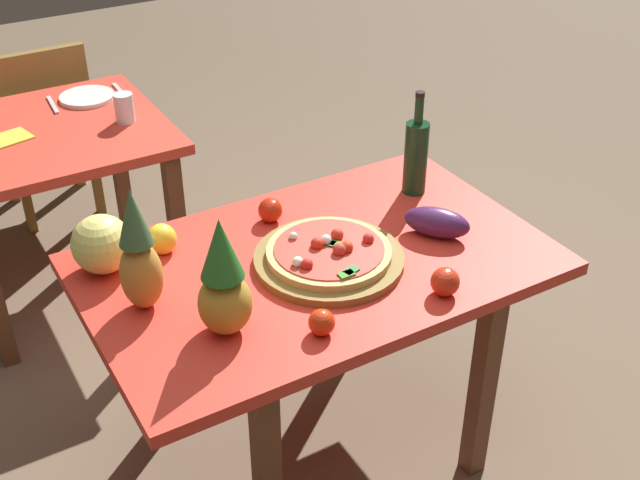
{
  "coord_description": "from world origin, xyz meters",
  "views": [
    {
      "loc": [
        -0.97,
        -1.67,
        2.04
      ],
      "look_at": [
        0.02,
        0.02,
        0.78
      ],
      "focal_mm": 45.67,
      "sensor_mm": 36.0,
      "label": 1
    }
  ],
  "objects_px": {
    "display_table": "(317,283)",
    "dinner_plate": "(87,97)",
    "tomato_beside_pepper": "(445,282)",
    "fork_utensil": "(53,105)",
    "pizza_board": "(329,259)",
    "pineapple_left": "(139,256)",
    "dining_chair": "(45,122)",
    "pineapple_right": "(223,283)",
    "napkin_folded": "(10,138)",
    "tomato_by_bottle": "(270,210)",
    "knife_utensil": "(120,91)",
    "drinking_glass_water": "(124,108)",
    "tomato_near_board": "(322,322)",
    "eggplant": "(437,222)",
    "pizza": "(329,251)",
    "background_table": "(51,157)",
    "wine_bottle": "(416,155)",
    "melon": "(102,244)"
  },
  "relations": [
    {
      "from": "drinking_glass_water",
      "to": "fork_utensil",
      "type": "relative_size",
      "value": 0.62
    },
    {
      "from": "pizza_board",
      "to": "pineapple_left",
      "type": "relative_size",
      "value": 1.22
    },
    {
      "from": "tomato_near_board",
      "to": "tomato_by_bottle",
      "type": "distance_m",
      "value": 0.57
    },
    {
      "from": "fork_utensil",
      "to": "tomato_by_bottle",
      "type": "bearing_deg",
      "value": -70.48
    },
    {
      "from": "tomato_near_board",
      "to": "napkin_folded",
      "type": "height_order",
      "value": "tomato_near_board"
    },
    {
      "from": "drinking_glass_water",
      "to": "tomato_by_bottle",
      "type": "bearing_deg",
      "value": -81.47
    },
    {
      "from": "dinner_plate",
      "to": "fork_utensil",
      "type": "height_order",
      "value": "dinner_plate"
    },
    {
      "from": "background_table",
      "to": "fork_utensil",
      "type": "xyz_separation_m",
      "value": [
        0.08,
        0.21,
        0.12
      ]
    },
    {
      "from": "display_table",
      "to": "drinking_glass_water",
      "type": "xyz_separation_m",
      "value": [
        -0.16,
        1.19,
        0.14
      ]
    },
    {
      "from": "melon",
      "to": "dinner_plate",
      "type": "bearing_deg",
      "value": 75.33
    },
    {
      "from": "pineapple_left",
      "to": "drinking_glass_water",
      "type": "xyz_separation_m",
      "value": [
        0.34,
        1.15,
        -0.1
      ]
    },
    {
      "from": "melon",
      "to": "tomato_by_bottle",
      "type": "xyz_separation_m",
      "value": [
        0.52,
        -0.0,
        -0.05
      ]
    },
    {
      "from": "tomato_by_bottle",
      "to": "dinner_plate",
      "type": "distance_m",
      "value": 1.24
    },
    {
      "from": "pineapple_left",
      "to": "tomato_by_bottle",
      "type": "relative_size",
      "value": 4.66
    },
    {
      "from": "dining_chair",
      "to": "pineapple_right",
      "type": "height_order",
      "value": "pineapple_right"
    },
    {
      "from": "tomato_beside_pepper",
      "to": "fork_utensil",
      "type": "relative_size",
      "value": 0.44
    },
    {
      "from": "pizza",
      "to": "tomato_beside_pepper",
      "type": "relative_size",
      "value": 4.49
    },
    {
      "from": "background_table",
      "to": "wine_bottle",
      "type": "bearing_deg",
      "value": -49.9
    },
    {
      "from": "display_table",
      "to": "napkin_folded",
      "type": "xyz_separation_m",
      "value": [
        -0.57,
        1.26,
        0.09
      ]
    },
    {
      "from": "tomato_beside_pepper",
      "to": "drinking_glass_water",
      "type": "distance_m",
      "value": 1.55
    },
    {
      "from": "tomato_beside_pepper",
      "to": "dinner_plate",
      "type": "distance_m",
      "value": 1.85
    },
    {
      "from": "pizza",
      "to": "eggplant",
      "type": "height_order",
      "value": "eggplant"
    },
    {
      "from": "pineapple_right",
      "to": "tomato_near_board",
      "type": "bearing_deg",
      "value": -33.9
    },
    {
      "from": "background_table",
      "to": "pizza_board",
      "type": "bearing_deg",
      "value": -70.48
    },
    {
      "from": "pineapple_left",
      "to": "dinner_plate",
      "type": "bearing_deg",
      "value": 78.91
    },
    {
      "from": "tomato_by_bottle",
      "to": "knife_utensil",
      "type": "distance_m",
      "value": 1.23
    },
    {
      "from": "dining_chair",
      "to": "pineapple_right",
      "type": "relative_size",
      "value": 2.58
    },
    {
      "from": "dining_chair",
      "to": "napkin_folded",
      "type": "distance_m",
      "value": 0.73
    },
    {
      "from": "pineapple_left",
      "to": "fork_utensil",
      "type": "distance_m",
      "value": 1.45
    },
    {
      "from": "background_table",
      "to": "knife_utensil",
      "type": "height_order",
      "value": "knife_utensil"
    },
    {
      "from": "display_table",
      "to": "dinner_plate",
      "type": "relative_size",
      "value": 6.0
    },
    {
      "from": "tomato_by_bottle",
      "to": "napkin_folded",
      "type": "xyz_separation_m",
      "value": [
        -0.56,
        1.0,
        -0.03
      ]
    },
    {
      "from": "drinking_glass_water",
      "to": "pineapple_left",
      "type": "bearing_deg",
      "value": -106.73
    },
    {
      "from": "background_table",
      "to": "dining_chair",
      "type": "distance_m",
      "value": 0.65
    },
    {
      "from": "pineapple_right",
      "to": "fork_utensil",
      "type": "distance_m",
      "value": 1.65
    },
    {
      "from": "napkin_folded",
      "to": "display_table",
      "type": "bearing_deg",
      "value": -65.45
    },
    {
      "from": "eggplant",
      "to": "tomato_by_bottle",
      "type": "xyz_separation_m",
      "value": [
        -0.39,
        0.33,
        -0.01
      ]
    },
    {
      "from": "tomato_near_board",
      "to": "knife_utensil",
      "type": "relative_size",
      "value": 0.38
    },
    {
      "from": "pineapple_left",
      "to": "melon",
      "type": "bearing_deg",
      "value": 99.92
    },
    {
      "from": "pizza",
      "to": "pineapple_left",
      "type": "distance_m",
      "value": 0.54
    },
    {
      "from": "wine_bottle",
      "to": "melon",
      "type": "distance_m",
      "value": 1.02
    },
    {
      "from": "eggplant",
      "to": "tomato_near_board",
      "type": "distance_m",
      "value": 0.58
    },
    {
      "from": "pineapple_left",
      "to": "fork_utensil",
      "type": "height_order",
      "value": "pineapple_left"
    },
    {
      "from": "eggplant",
      "to": "fork_utensil",
      "type": "height_order",
      "value": "eggplant"
    },
    {
      "from": "pizza_board",
      "to": "background_table",
      "type": "bearing_deg",
      "value": 109.52
    },
    {
      "from": "display_table",
      "to": "knife_utensil",
      "type": "xyz_separation_m",
      "value": [
        -0.08,
        1.48,
        0.09
      ]
    },
    {
      "from": "fork_utensil",
      "to": "dinner_plate",
      "type": "bearing_deg",
      "value": 3.91
    },
    {
      "from": "wine_bottle",
      "to": "dinner_plate",
      "type": "relative_size",
      "value": 1.58
    },
    {
      "from": "display_table",
      "to": "tomato_near_board",
      "type": "bearing_deg",
      "value": -118.2
    },
    {
      "from": "fork_utensil",
      "to": "knife_utensil",
      "type": "bearing_deg",
      "value": 3.91
    }
  ]
}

